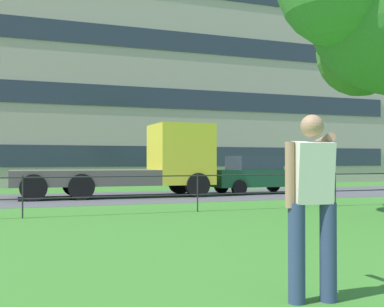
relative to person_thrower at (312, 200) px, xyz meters
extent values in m
cube|color=#4C4C51|center=(2.17, 14.31, -0.96)|extent=(80.00, 6.45, 0.01)
cylinder|color=#232328|center=(-2.21, 8.35, -0.46)|extent=(0.04, 0.04, 1.00)
cylinder|color=#232328|center=(2.17, 8.35, -0.46)|extent=(0.04, 0.04, 1.00)
cylinder|color=#232328|center=(6.56, 8.35, -0.46)|extent=(0.04, 0.04, 1.00)
cylinder|color=#232328|center=(2.17, 8.35, -0.51)|extent=(35.10, 0.03, 0.03)
cylinder|color=#232328|center=(2.17, 8.35, -0.01)|extent=(35.10, 0.03, 0.03)
sphere|color=#41782D|center=(6.35, 6.98, 3.29)|extent=(2.33, 2.33, 2.33)
cylinder|color=navy|center=(-0.16, 0.01, -0.49)|extent=(0.16, 0.16, 0.94)
cylinder|color=navy|center=(0.16, -0.04, -0.49)|extent=(0.16, 0.16, 0.94)
cube|color=silver|center=(0.00, -0.01, 0.27)|extent=(0.40, 0.34, 0.60)
sphere|color=#A87A5B|center=(0.00, -0.01, 0.70)|extent=(0.22, 0.22, 0.22)
cylinder|color=#A87A5B|center=(0.25, 0.25, 0.54)|extent=(0.20, 0.63, 0.21)
cylinder|color=#A87A5B|center=(-0.22, 0.03, 0.24)|extent=(0.09, 0.09, 0.62)
cube|color=yellow|center=(3.86, 14.36, 0.64)|extent=(2.17, 2.37, 2.30)
cube|color=#283342|center=(4.76, 14.33, 0.98)|extent=(0.18, 1.84, 0.87)
cube|color=#56514C|center=(0.22, 14.47, -0.23)|extent=(5.27, 2.46, 0.56)
cylinder|color=black|center=(4.21, 15.41, -0.51)|extent=(0.91, 0.33, 0.90)
cylinder|color=black|center=(4.15, 13.29, -0.51)|extent=(0.91, 0.33, 0.90)
cylinder|color=black|center=(-0.01, 15.54, -0.51)|extent=(0.91, 0.33, 0.90)
cylinder|color=black|center=(-0.08, 13.43, -0.51)|extent=(0.91, 0.33, 0.90)
cylinder|color=black|center=(-1.57, 15.59, -0.51)|extent=(0.91, 0.33, 0.90)
cylinder|color=black|center=(-1.64, 13.47, -0.51)|extent=(0.91, 0.33, 0.90)
cube|color=#194C2D|center=(7.22, 14.37, -0.32)|extent=(4.01, 1.73, 0.68)
cube|color=#2D3847|center=(7.07, 14.37, 0.30)|extent=(1.91, 1.53, 0.56)
cylinder|color=black|center=(8.46, 15.19, -0.66)|extent=(0.60, 0.20, 0.60)
cylinder|color=black|center=(8.47, 13.57, -0.66)|extent=(0.60, 0.20, 0.60)
cylinder|color=black|center=(5.98, 15.17, -0.66)|extent=(0.60, 0.20, 0.60)
cylinder|color=black|center=(5.99, 13.55, -0.66)|extent=(0.60, 0.20, 0.60)
cube|color=#ADA393|center=(4.87, 28.75, 6.99)|extent=(37.36, 13.06, 15.91)
cube|color=#283342|center=(4.87, 22.19, 0.63)|extent=(31.38, 0.06, 1.10)
cube|color=#283342|center=(4.87, 22.19, 3.81)|extent=(31.38, 0.06, 1.10)
cube|color=#283342|center=(4.87, 22.19, 6.99)|extent=(31.38, 0.06, 1.10)
camera|label=1|loc=(-2.79, -4.07, 0.37)|focal=47.39mm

